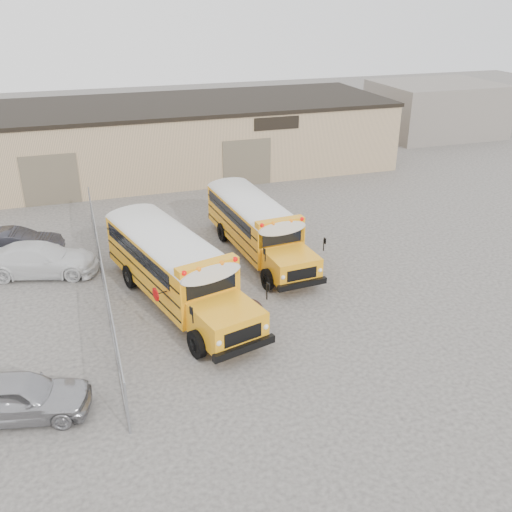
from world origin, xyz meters
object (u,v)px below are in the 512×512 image
object	(u,v)px
school_bus_left	(120,218)
car_silver	(19,397)
tarp_bundle	(250,316)
car_white	(41,259)
car_dark	(16,244)
school_bus_right	(218,188)

from	to	relation	value
school_bus_left	car_silver	distance (m)	12.13
tarp_bundle	car_white	distance (m)	10.51
school_bus_left	car_white	world-z (taller)	school_bus_left
car_silver	car_dark	bearing A→B (deg)	15.71
school_bus_right	tarp_bundle	xyz separation A→B (m)	(-2.02, -12.33, -0.84)
school_bus_right	car_white	distance (m)	10.63
school_bus_right	car_silver	world-z (taller)	school_bus_right
school_bus_right	school_bus_left	bearing A→B (deg)	-150.43
school_bus_right	car_silver	distance (m)	17.64
car_dark	school_bus_right	bearing A→B (deg)	-68.03
school_bus_right	tarp_bundle	distance (m)	12.52
school_bus_left	car_silver	bearing A→B (deg)	-110.10
car_white	school_bus_right	bearing A→B (deg)	-47.64
tarp_bundle	car_silver	size ratio (longest dim) A/B	0.33
car_dark	car_silver	bearing A→B (deg)	-168.99
school_bus_left	car_silver	world-z (taller)	school_bus_left
car_silver	car_white	world-z (taller)	car_white
car_silver	car_dark	xyz separation A→B (m)	(-0.69, 11.91, -0.01)
car_silver	car_white	distance (m)	9.75
school_bus_left	car_dark	xyz separation A→B (m)	(-4.84, 0.56, -0.97)
car_silver	tarp_bundle	bearing A→B (deg)	-61.49
school_bus_right	car_dark	world-z (taller)	school_bus_right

